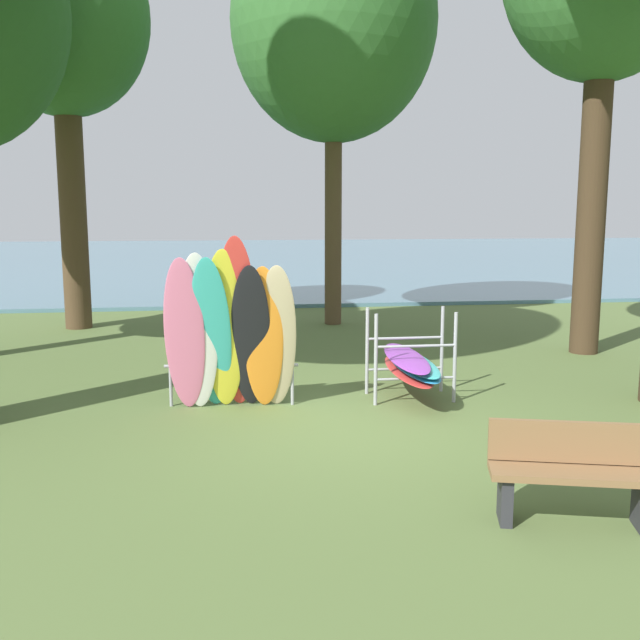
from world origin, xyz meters
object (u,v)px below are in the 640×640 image
board_storage_rack (410,363)px  park_bench (573,471)px  tree_far_right_back (334,23)px  leaning_board_pile (230,334)px  tree_mid_behind (63,22)px

board_storage_rack → park_bench: bearing=-85.1°
tree_far_right_back → leaning_board_pile: bearing=-109.2°
tree_mid_behind → board_storage_rack: size_ratio=4.06×
board_storage_rack → tree_far_right_back: bearing=91.0°
park_bench → leaning_board_pile: bearing=126.8°
tree_far_right_back → board_storage_rack: bearing=-89.0°
board_storage_rack → tree_mid_behind: bearing=130.8°
leaning_board_pile → board_storage_rack: leaning_board_pile is taller
park_bench → tree_mid_behind: bearing=119.6°
tree_mid_behind → board_storage_rack: tree_mid_behind is taller
tree_mid_behind → park_bench: (6.13, -10.80, -5.99)m
tree_mid_behind → park_bench: 13.78m
tree_mid_behind → leaning_board_pile: (3.28, -7.00, -5.41)m
leaning_board_pile → board_storage_rack: bearing=7.0°
leaning_board_pile → tree_mid_behind: bearing=115.1°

